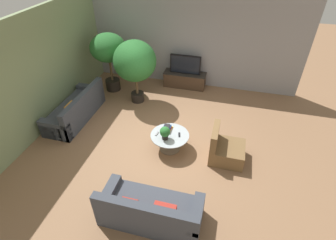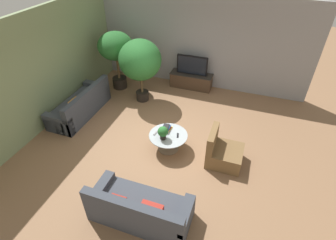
{
  "view_description": "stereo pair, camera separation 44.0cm",
  "coord_description": "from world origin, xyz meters",
  "px_view_note": "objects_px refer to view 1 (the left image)",
  "views": [
    {
      "loc": [
        1.54,
        -5.02,
        4.59
      ],
      "look_at": [
        0.16,
        0.16,
        0.55
      ],
      "focal_mm": 28.0,
      "sensor_mm": 36.0,
      "label": 1
    },
    {
      "loc": [
        1.96,
        -4.89,
        4.59
      ],
      "look_at": [
        0.16,
        0.16,
        0.55
      ],
      "focal_mm": 28.0,
      "sensor_mm": 36.0,
      "label": 2
    }
  ],
  "objects_px": {
    "couch_near_entry": "(151,211)",
    "potted_palm_tall": "(108,50)",
    "coffee_table": "(170,139)",
    "potted_plant_tabletop": "(165,132)",
    "couch_by_wall": "(76,110)",
    "media_console": "(185,79)",
    "television": "(185,65)",
    "potted_palm_corner": "(135,62)",
    "armchair_wicker": "(225,150)"
  },
  "relations": [
    {
      "from": "armchair_wicker",
      "to": "potted_palm_tall",
      "type": "bearing_deg",
      "value": 59.11
    },
    {
      "from": "armchair_wicker",
      "to": "couch_by_wall",
      "type": "bearing_deg",
      "value": 82.44
    },
    {
      "from": "potted_palm_tall",
      "to": "armchair_wicker",
      "type": "bearing_deg",
      "value": -30.89
    },
    {
      "from": "couch_by_wall",
      "to": "potted_palm_corner",
      "type": "relative_size",
      "value": 1.07
    },
    {
      "from": "couch_by_wall",
      "to": "potted_plant_tabletop",
      "type": "xyz_separation_m",
      "value": [
        2.86,
        -0.74,
        0.35
      ]
    },
    {
      "from": "coffee_table",
      "to": "couch_near_entry",
      "type": "relative_size",
      "value": 0.5
    },
    {
      "from": "television",
      "to": "potted_plant_tabletop",
      "type": "distance_m",
      "value": 3.39
    },
    {
      "from": "coffee_table",
      "to": "potted_plant_tabletop",
      "type": "height_order",
      "value": "potted_plant_tabletop"
    },
    {
      "from": "television",
      "to": "armchair_wicker",
      "type": "bearing_deg",
      "value": -62.7
    },
    {
      "from": "couch_by_wall",
      "to": "potted_plant_tabletop",
      "type": "bearing_deg",
      "value": 75.58
    },
    {
      "from": "television",
      "to": "potted_palm_tall",
      "type": "xyz_separation_m",
      "value": [
        -2.32,
        -0.83,
        0.57
      ]
    },
    {
      "from": "armchair_wicker",
      "to": "potted_palm_tall",
      "type": "distance_m",
      "value": 4.77
    },
    {
      "from": "couch_near_entry",
      "to": "potted_plant_tabletop",
      "type": "height_order",
      "value": "couch_near_entry"
    },
    {
      "from": "armchair_wicker",
      "to": "potted_plant_tabletop",
      "type": "bearing_deg",
      "value": 96.58
    },
    {
      "from": "potted_plant_tabletop",
      "to": "television",
      "type": "bearing_deg",
      "value": 93.75
    },
    {
      "from": "armchair_wicker",
      "to": "potted_palm_tall",
      "type": "xyz_separation_m",
      "value": [
        -3.98,
        2.38,
        1.12
      ]
    },
    {
      "from": "couch_near_entry",
      "to": "potted_palm_corner",
      "type": "height_order",
      "value": "potted_palm_corner"
    },
    {
      "from": "potted_palm_tall",
      "to": "potted_palm_corner",
      "type": "height_order",
      "value": "potted_palm_corner"
    },
    {
      "from": "couch_by_wall",
      "to": "couch_near_entry",
      "type": "height_order",
      "value": "same"
    },
    {
      "from": "coffee_table",
      "to": "potted_plant_tabletop",
      "type": "bearing_deg",
      "value": -115.49
    },
    {
      "from": "coffee_table",
      "to": "potted_plant_tabletop",
      "type": "relative_size",
      "value": 2.81
    },
    {
      "from": "potted_plant_tabletop",
      "to": "couch_near_entry",
      "type": "bearing_deg",
      "value": -82.91
    },
    {
      "from": "coffee_table",
      "to": "armchair_wicker",
      "type": "bearing_deg",
      "value": 0.13
    },
    {
      "from": "media_console",
      "to": "potted_palm_tall",
      "type": "xyz_separation_m",
      "value": [
        -2.32,
        -0.83,
        1.13
      ]
    },
    {
      "from": "armchair_wicker",
      "to": "potted_palm_corner",
      "type": "bearing_deg",
      "value": 56.83
    },
    {
      "from": "media_console",
      "to": "coffee_table",
      "type": "distance_m",
      "value": 3.23
    },
    {
      "from": "couch_near_entry",
      "to": "potted_palm_corner",
      "type": "xyz_separation_m",
      "value": [
        -1.71,
        3.95,
        1.06
      ]
    },
    {
      "from": "couch_near_entry",
      "to": "media_console",
      "type": "bearing_deg",
      "value": -85.05
    },
    {
      "from": "television",
      "to": "potted_palm_corner",
      "type": "xyz_separation_m",
      "value": [
        -1.26,
        -1.3,
        0.52
      ]
    },
    {
      "from": "armchair_wicker",
      "to": "potted_plant_tabletop",
      "type": "xyz_separation_m",
      "value": [
        -1.43,
        -0.17,
        0.36
      ]
    },
    {
      "from": "couch_near_entry",
      "to": "potted_palm_tall",
      "type": "relative_size",
      "value": 0.99
    },
    {
      "from": "couch_near_entry",
      "to": "potted_palm_tall",
      "type": "bearing_deg",
      "value": -57.91
    },
    {
      "from": "television",
      "to": "potted_plant_tabletop",
      "type": "relative_size",
      "value": 3.05
    },
    {
      "from": "television",
      "to": "potted_plant_tabletop",
      "type": "height_order",
      "value": "television"
    },
    {
      "from": "media_console",
      "to": "couch_by_wall",
      "type": "distance_m",
      "value": 3.73
    },
    {
      "from": "potted_plant_tabletop",
      "to": "potted_palm_tall",
      "type": "bearing_deg",
      "value": 134.97
    },
    {
      "from": "media_console",
      "to": "armchair_wicker",
      "type": "relative_size",
      "value": 1.67
    },
    {
      "from": "couch_near_entry",
      "to": "coffee_table",
      "type": "bearing_deg",
      "value": -85.61
    },
    {
      "from": "couch_by_wall",
      "to": "armchair_wicker",
      "type": "bearing_deg",
      "value": 82.44
    },
    {
      "from": "media_console",
      "to": "couch_near_entry",
      "type": "bearing_deg",
      "value": -85.05
    },
    {
      "from": "television",
      "to": "potted_palm_corner",
      "type": "relative_size",
      "value": 0.52
    },
    {
      "from": "media_console",
      "to": "potted_plant_tabletop",
      "type": "relative_size",
      "value": 4.23
    },
    {
      "from": "media_console",
      "to": "potted_plant_tabletop",
      "type": "height_order",
      "value": "potted_plant_tabletop"
    },
    {
      "from": "armchair_wicker",
      "to": "media_console",
      "type": "bearing_deg",
      "value": 27.29
    },
    {
      "from": "coffee_table",
      "to": "television",
      "type": "bearing_deg",
      "value": 95.32
    },
    {
      "from": "couch_near_entry",
      "to": "potted_palm_corner",
      "type": "relative_size",
      "value": 0.97
    },
    {
      "from": "couch_by_wall",
      "to": "couch_near_entry",
      "type": "relative_size",
      "value": 1.11
    },
    {
      "from": "potted_palm_tall",
      "to": "potted_palm_corner",
      "type": "relative_size",
      "value": 0.98
    },
    {
      "from": "coffee_table",
      "to": "media_console",
      "type": "bearing_deg",
      "value": 95.31
    },
    {
      "from": "media_console",
      "to": "television",
      "type": "bearing_deg",
      "value": -90.0
    }
  ]
}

